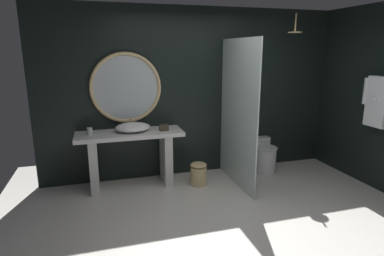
{
  "coord_description": "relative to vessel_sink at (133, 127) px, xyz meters",
  "views": [
    {
      "loc": [
        -1.47,
        -2.92,
        1.96
      ],
      "look_at": [
        -0.4,
        0.73,
        1.03
      ],
      "focal_mm": 29.96,
      "sensor_mm": 36.0,
      "label": 1
    }
  ],
  "objects": [
    {
      "name": "ground_plane",
      "position": [
        1.03,
        -1.59,
        -0.89
      ],
      "size": [
        5.76,
        5.76,
        0.0
      ],
      "primitive_type": "plane",
      "color": "silver"
    },
    {
      "name": "back_wall_panel",
      "position": [
        1.03,
        0.31,
        0.41
      ],
      "size": [
        4.8,
        0.1,
        2.6
      ],
      "primitive_type": "cube",
      "color": "black",
      "rests_on": "ground_plane"
    },
    {
      "name": "side_wall_right",
      "position": [
        3.38,
        -0.83,
        0.41
      ],
      "size": [
        0.1,
        2.47,
        2.6
      ],
      "primitive_type": "cube",
      "color": "black",
      "rests_on": "ground_plane"
    },
    {
      "name": "vanity_counter",
      "position": [
        -0.05,
        -0.02,
        -0.35
      ],
      "size": [
        1.51,
        0.53,
        0.82
      ],
      "color": "silver",
      "rests_on": "ground_plane"
    },
    {
      "name": "vessel_sink",
      "position": [
        0.0,
        0.0,
        0.0
      ],
      "size": [
        0.5,
        0.41,
        0.17
      ],
      "color": "white",
      "rests_on": "vanity_counter"
    },
    {
      "name": "tumbler_cup",
      "position": [
        -0.59,
        -0.03,
        -0.01
      ],
      "size": [
        0.07,
        0.07,
        0.1
      ],
      "primitive_type": "cylinder",
      "color": "silver",
      "rests_on": "vanity_counter"
    },
    {
      "name": "tissue_box",
      "position": [
        0.44,
        -0.07,
        -0.02
      ],
      "size": [
        0.13,
        0.1,
        0.09
      ],
      "primitive_type": "cube",
      "color": "#3D3323",
      "rests_on": "vanity_counter"
    },
    {
      "name": "round_wall_mirror",
      "position": [
        -0.05,
        0.22,
        0.54
      ],
      "size": [
        1.03,
        0.05,
        1.03
      ],
      "color": "#D6B77F"
    },
    {
      "name": "shower_glass_panel",
      "position": [
        1.47,
        -0.36,
        0.18
      ],
      "size": [
        0.02,
        1.23,
        2.12
      ],
      "primitive_type": "cube",
      "color": "silver",
      "rests_on": "ground_plane"
    },
    {
      "name": "rain_shower_head",
      "position": [
        2.5,
        -0.07,
        1.36
      ],
      "size": [
        0.21,
        0.21,
        0.29
      ],
      "color": "#D6B77F"
    },
    {
      "name": "hanging_bathrobe",
      "position": [
        3.24,
        -1.06,
        0.42
      ],
      "size": [
        0.2,
        0.52,
        0.76
      ],
      "color": "#D6B77F"
    },
    {
      "name": "toilet",
      "position": [
        2.11,
        0.0,
        -0.63
      ],
      "size": [
        0.39,
        0.57,
        0.52
      ],
      "color": "white",
      "rests_on": "ground_plane"
    },
    {
      "name": "waste_bin",
      "position": [
        0.91,
        -0.26,
        -0.71
      ],
      "size": [
        0.24,
        0.24,
        0.35
      ],
      "color": "#D6B77F",
      "rests_on": "ground_plane"
    }
  ]
}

